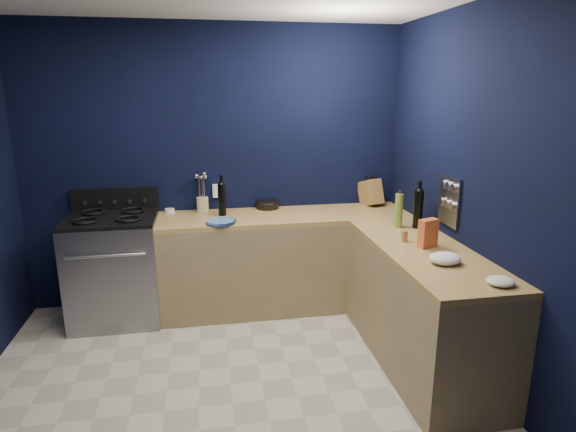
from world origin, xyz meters
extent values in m
cube|color=#B3AD9C|center=(0.00, 0.00, -0.01)|extent=(3.50, 3.50, 0.02)
cube|color=black|center=(0.00, 1.76, 1.30)|extent=(3.50, 0.02, 2.60)
cube|color=black|center=(1.76, 0.00, 1.30)|extent=(0.02, 3.50, 2.60)
cube|color=black|center=(0.00, -1.76, 1.30)|extent=(3.50, 0.02, 2.60)
cube|color=#8E784F|center=(0.60, 1.44, 0.43)|extent=(2.30, 0.63, 0.86)
cube|color=olive|center=(0.60, 1.44, 0.88)|extent=(2.30, 0.63, 0.04)
cube|color=#8E784F|center=(1.44, 0.29, 0.43)|extent=(0.63, 1.67, 0.86)
cube|color=olive|center=(1.44, 0.29, 0.88)|extent=(0.63, 1.67, 0.04)
cube|color=gray|center=(-0.93, 1.42, 0.46)|extent=(0.76, 0.66, 0.92)
cube|color=black|center=(-0.93, 1.10, 0.45)|extent=(0.59, 0.02, 0.42)
cube|color=black|center=(-0.93, 1.42, 0.94)|extent=(0.76, 0.66, 0.03)
cube|color=black|center=(-0.93, 1.72, 1.04)|extent=(0.76, 0.06, 0.20)
cube|color=gray|center=(1.74, 0.55, 1.18)|extent=(0.02, 0.28, 0.38)
cube|color=white|center=(0.00, 1.74, 1.08)|extent=(0.09, 0.02, 0.13)
cylinder|color=#354F99|center=(0.00, 1.22, 0.92)|extent=(0.29, 0.29, 0.03)
cylinder|color=white|center=(-0.45, 1.69, 0.92)|extent=(0.11, 0.11, 0.04)
cylinder|color=beige|center=(-0.14, 1.68, 0.97)|extent=(0.11, 0.11, 0.14)
cylinder|color=black|center=(0.03, 1.50, 1.04)|extent=(0.09, 0.09, 0.29)
cylinder|color=black|center=(0.47, 1.69, 0.94)|extent=(0.27, 0.27, 0.08)
cube|color=olive|center=(1.50, 1.65, 1.02)|extent=(0.22, 0.32, 0.30)
cylinder|color=black|center=(1.61, 0.81, 1.06)|extent=(0.10, 0.10, 0.31)
cylinder|color=olive|center=(1.45, 0.85, 1.04)|extent=(0.09, 0.09, 0.28)
cylinder|color=olive|center=(1.52, 0.48, 0.95)|extent=(0.04, 0.04, 0.09)
cylinder|color=olive|center=(1.35, 0.47, 0.94)|extent=(0.06, 0.06, 0.09)
cube|color=#B5102B|center=(1.46, 0.33, 1.00)|extent=(0.16, 0.11, 0.21)
ellipsoid|color=white|center=(1.42, -0.02, 0.94)|extent=(0.26, 0.25, 0.07)
ellipsoid|color=white|center=(1.57, -0.41, 0.92)|extent=(0.20, 0.19, 0.05)
camera|label=1|loc=(-0.12, -2.77, 2.02)|focal=29.92mm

